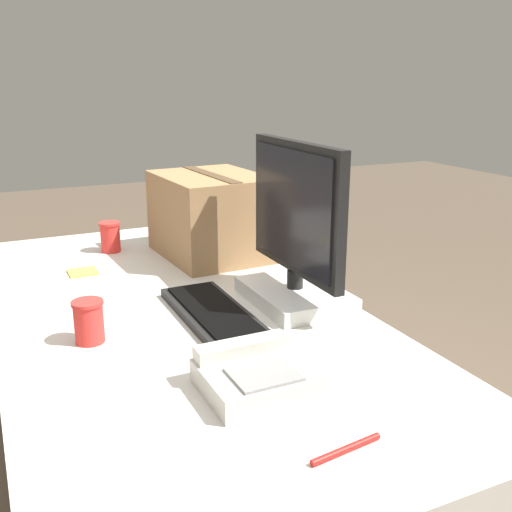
{
  "coord_description": "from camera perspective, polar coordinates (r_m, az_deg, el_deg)",
  "views": [
    {
      "loc": [
        1.44,
        -0.43,
        1.31
      ],
      "look_at": [
        0.1,
        0.19,
        0.86
      ],
      "focal_mm": 42.0,
      "sensor_mm": 36.0,
      "label": 1
    }
  ],
  "objects": [
    {
      "name": "keyboard",
      "position": [
        1.54,
        -3.98,
        -5.53
      ],
      "size": [
        0.43,
        0.16,
        0.03
      ],
      "rotation": [
        0.0,
        0.0,
        0.0
      ],
      "color": "black",
      "rests_on": "office_desk"
    },
    {
      "name": "desk_phone",
      "position": [
        1.2,
        -0.15,
        -11.29
      ],
      "size": [
        0.19,
        0.21,
        0.08
      ],
      "rotation": [
        0.0,
        0.0,
        0.01
      ],
      "color": "beige",
      "rests_on": "office_desk"
    },
    {
      "name": "sticky_note_pad",
      "position": [
        1.96,
        -16.16,
        -1.47
      ],
      "size": [
        0.09,
        0.09,
        0.01
      ],
      "color": "#E5DB4C",
      "rests_on": "office_desk"
    },
    {
      "name": "pen_marker",
      "position": [
        1.05,
        8.58,
        -17.72
      ],
      "size": [
        0.03,
        0.14,
        0.01
      ],
      "rotation": [
        0.0,
        0.0,
        4.84
      ],
      "color": "red",
      "rests_on": "office_desk"
    },
    {
      "name": "paper_cup_right",
      "position": [
        1.45,
        -15.64,
        -6.02
      ],
      "size": [
        0.07,
        0.07,
        0.1
      ],
      "color": "red",
      "rests_on": "office_desk"
    },
    {
      "name": "paper_cup_left",
      "position": [
        2.16,
        -13.71,
        1.79
      ],
      "size": [
        0.07,
        0.07,
        0.11
      ],
      "color": "red",
      "rests_on": "office_desk"
    },
    {
      "name": "cardboard_box",
      "position": [
        2.04,
        -4.27,
        3.87
      ],
      "size": [
        0.42,
        0.35,
        0.28
      ],
      "rotation": [
        0.0,
        0.0,
        0.06
      ],
      "color": "#9E754C",
      "rests_on": "office_desk"
    },
    {
      "name": "monitor",
      "position": [
        1.6,
        3.76,
        1.39
      ],
      "size": [
        0.44,
        0.23,
        0.44
      ],
      "color": "white",
      "rests_on": "office_desk"
    },
    {
      "name": "office_desk",
      "position": [
        1.78,
        -7.29,
        -15.62
      ],
      "size": [
        1.8,
        0.9,
        0.71
      ],
      "color": "beige",
      "rests_on": "ground_plane"
    }
  ]
}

